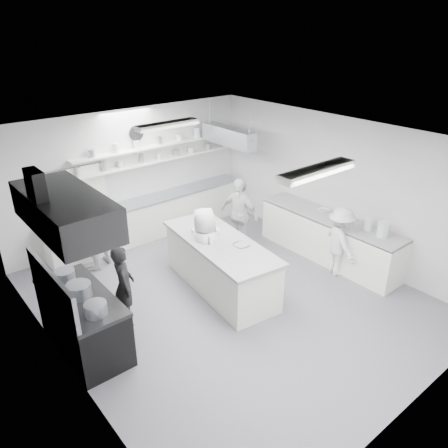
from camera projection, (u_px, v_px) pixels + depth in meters
floor at (228, 298)px, 8.22m from camera, size 6.00×7.00×0.02m
ceiling at (229, 139)px, 6.95m from camera, size 6.00×7.00×0.02m
wall_back at (131, 175)px, 10.04m from camera, size 6.00×0.04×3.00m
wall_front at (420, 323)px, 5.13m from camera, size 6.00×0.04×3.00m
wall_left at (57, 286)px, 5.86m from camera, size 0.04×7.00×3.00m
wall_right at (336, 187)px, 9.31m from camera, size 0.04×7.00×3.00m
stove at (84, 323)px, 6.81m from camera, size 0.80×1.80×0.90m
exhaust_hood at (65, 211)px, 6.01m from camera, size 0.85×2.00×0.50m
back_counter at (152, 217)px, 10.44m from camera, size 5.00×0.60×0.92m
shelf_lower at (159, 160)px, 10.24m from camera, size 4.20×0.26×0.04m
shelf_upper at (158, 146)px, 10.09m from camera, size 4.20×0.26×0.04m
pass_through_window at (77, 190)px, 9.29m from camera, size 1.30×0.04×1.00m
wall_clock at (136, 133)px, 9.72m from camera, size 0.32×0.05×0.32m
right_counter at (329, 238)px, 9.41m from camera, size 0.74×3.30×0.94m
pot_rack at (228, 136)px, 10.08m from camera, size 0.30×1.60×0.40m
light_fixture_front at (317, 171)px, 5.72m from camera, size 1.30×0.25×0.10m
light_fixture_rear at (168, 125)px, 8.24m from camera, size 1.30×0.25×0.10m
prep_island at (220, 266)px, 8.34m from camera, size 1.27×2.70×0.96m
stove_pot at (79, 292)px, 6.55m from camera, size 0.37×0.37×0.25m
cook_stove at (124, 286)px, 7.26m from camera, size 0.52×0.62×1.45m
cook_back at (90, 232)px, 8.89m from camera, size 0.97×0.87×1.63m
cook_island_left at (204, 248)px, 8.27m from camera, size 0.62×0.86×1.63m
cook_island_right at (239, 214)px, 9.65m from camera, size 0.61×1.05×1.68m
cook_right at (340, 242)px, 8.71m from camera, size 0.84×1.06×1.44m
bowl_island_a at (241, 246)px, 7.98m from camera, size 0.30×0.30×0.07m
bowl_island_b at (236, 262)px, 7.45m from camera, size 0.21×0.21×0.06m
bowl_right at (323, 211)px, 9.49m from camera, size 0.29×0.29×0.06m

